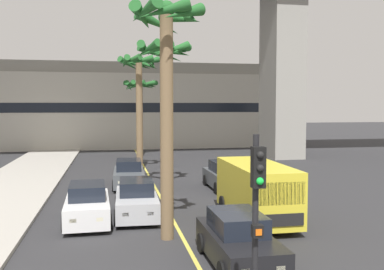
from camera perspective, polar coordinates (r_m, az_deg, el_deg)
lane_stripe_center at (r=23.94m, az=-4.42°, el=-7.49°), size 0.14×56.00×0.01m
pier_building_backdrop at (r=50.55m, az=-7.75°, el=3.73°), size 32.73×8.04×9.30m
car_queue_front at (r=24.86m, az=4.32°, el=-5.38°), size 1.88×4.13×1.56m
car_queue_second at (r=25.74m, az=-8.22°, el=-5.09°), size 1.95×4.16×1.56m
car_queue_third at (r=18.37m, az=-13.46°, el=-8.82°), size 1.94×4.15×1.56m
car_queue_fourth at (r=18.90m, az=-7.24°, el=-8.38°), size 1.93×4.15×1.56m
car_queue_fifth at (r=13.39m, az=6.04°, el=-13.58°), size 1.88×4.12×1.56m
delivery_van at (r=18.09m, az=8.38°, el=-7.12°), size 2.17×5.25×2.36m
traffic_light_median_near at (r=8.39m, az=8.40°, el=-10.12°), size 0.24×0.37×4.20m
palm_tree_near_median at (r=30.97m, az=-6.91°, el=7.02°), size 3.05×3.05×8.24m
palm_tree_mid_median at (r=40.64m, az=-6.72°, el=5.38°), size 3.22×3.28×7.08m
palm_tree_far_median at (r=15.33m, az=-3.34°, el=9.65°), size 2.73×2.77×8.32m
palm_tree_farthest_median at (r=24.07m, az=-3.65°, el=8.45°), size 3.21×3.21×8.23m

